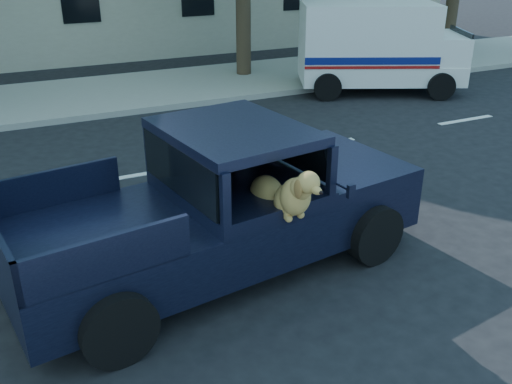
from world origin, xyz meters
TOP-DOWN VIEW (x-y plane):
  - ground at (0.00, 0.00)m, footprint 120.00×120.00m
  - far_sidewalk at (0.00, 9.20)m, footprint 60.00×4.00m
  - lane_stripes at (2.00, 3.40)m, footprint 21.60×0.14m
  - pickup_truck at (0.17, -0.18)m, footprint 5.55×2.97m
  - mail_truck at (7.67, 6.63)m, footprint 4.80×3.62m

SIDE VIEW (x-z plane):
  - ground at x=0.00m, z-range 0.00..0.00m
  - lane_stripes at x=2.00m, z-range 0.00..0.01m
  - far_sidewalk at x=0.00m, z-range 0.00..0.15m
  - pickup_truck at x=0.17m, z-range -0.31..1.59m
  - mail_truck at x=7.67m, z-range -0.15..2.24m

